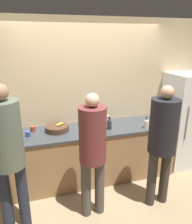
{
  "coord_description": "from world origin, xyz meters",
  "views": [
    {
      "loc": [
        -0.85,
        -2.73,
        2.27
      ],
      "look_at": [
        0.0,
        0.16,
        1.26
      ],
      "focal_mm": 35.0,
      "sensor_mm": 36.0,
      "label": 1
    }
  ],
  "objects_px": {
    "person_right": "(163,136)",
    "bottle_dark": "(109,124)",
    "utensil_crock": "(106,118)",
    "bottle_clear": "(146,124)",
    "person_left": "(7,148)",
    "refrigerator": "(183,120)",
    "fruit_bowl": "(57,128)",
    "cup_blue": "(28,134)",
    "cup_red": "(33,129)",
    "person_center": "(93,147)"
  },
  "relations": [
    {
      "from": "person_right",
      "to": "bottle_dark",
      "type": "xyz_separation_m",
      "value": [
        -0.47,
        0.75,
        -0.06
      ]
    },
    {
      "from": "utensil_crock",
      "to": "bottle_clear",
      "type": "relative_size",
      "value": 1.56
    },
    {
      "from": "person_left",
      "to": "person_right",
      "type": "xyz_separation_m",
      "value": [
        1.92,
        -0.1,
        -0.06
      ]
    },
    {
      "from": "refrigerator",
      "to": "bottle_dark",
      "type": "relative_size",
      "value": 8.53
    },
    {
      "from": "refrigerator",
      "to": "fruit_bowl",
      "type": "xyz_separation_m",
      "value": [
        -2.27,
        0.05,
        0.1
      ]
    },
    {
      "from": "person_right",
      "to": "cup_blue",
      "type": "bearing_deg",
      "value": 154.27
    },
    {
      "from": "fruit_bowl",
      "to": "bottle_dark",
      "type": "bearing_deg",
      "value": -11.36
    },
    {
      "from": "person_right",
      "to": "cup_red",
      "type": "distance_m",
      "value": 1.92
    },
    {
      "from": "refrigerator",
      "to": "cup_blue",
      "type": "height_order",
      "value": "refrigerator"
    },
    {
      "from": "person_center",
      "to": "fruit_bowl",
      "type": "relative_size",
      "value": 4.62
    },
    {
      "from": "person_center",
      "to": "cup_red",
      "type": "bearing_deg",
      "value": 126.81
    },
    {
      "from": "fruit_bowl",
      "to": "bottle_dark",
      "type": "xyz_separation_m",
      "value": [
        0.8,
        -0.16,
        0.03
      ]
    },
    {
      "from": "person_left",
      "to": "person_right",
      "type": "relative_size",
      "value": 1.06
    },
    {
      "from": "person_left",
      "to": "bottle_dark",
      "type": "bearing_deg",
      "value": 24.28
    },
    {
      "from": "fruit_bowl",
      "to": "bottle_dark",
      "type": "relative_size",
      "value": 1.82
    },
    {
      "from": "person_center",
      "to": "bottle_dark",
      "type": "height_order",
      "value": "person_center"
    },
    {
      "from": "person_right",
      "to": "cup_red",
      "type": "height_order",
      "value": "person_right"
    },
    {
      "from": "refrigerator",
      "to": "person_right",
      "type": "distance_m",
      "value": 1.33
    },
    {
      "from": "person_center",
      "to": "cup_blue",
      "type": "xyz_separation_m",
      "value": [
        -0.77,
        0.76,
        -0.05
      ]
    },
    {
      "from": "bottle_dark",
      "to": "cup_red",
      "type": "xyz_separation_m",
      "value": [
        -1.16,
        0.25,
        -0.04
      ]
    },
    {
      "from": "person_left",
      "to": "utensil_crock",
      "type": "height_order",
      "value": "person_left"
    },
    {
      "from": "cup_blue",
      "to": "cup_red",
      "type": "bearing_deg",
      "value": 66.43
    },
    {
      "from": "bottle_dark",
      "to": "cup_red",
      "type": "distance_m",
      "value": 1.19
    },
    {
      "from": "refrigerator",
      "to": "utensil_crock",
      "type": "distance_m",
      "value": 1.44
    },
    {
      "from": "person_center",
      "to": "cup_red",
      "type": "xyz_separation_m",
      "value": [
        -0.7,
        0.93,
        -0.05
      ]
    },
    {
      "from": "fruit_bowl",
      "to": "cup_blue",
      "type": "distance_m",
      "value": 0.45
    },
    {
      "from": "bottle_clear",
      "to": "cup_red",
      "type": "xyz_separation_m",
      "value": [
        -1.75,
        0.37,
        -0.03
      ]
    },
    {
      "from": "person_left",
      "to": "person_right",
      "type": "distance_m",
      "value": 1.92
    },
    {
      "from": "refrigerator",
      "to": "person_right",
      "type": "height_order",
      "value": "person_right"
    },
    {
      "from": "fruit_bowl",
      "to": "bottle_clear",
      "type": "bearing_deg",
      "value": -11.73
    },
    {
      "from": "bottle_clear",
      "to": "cup_blue",
      "type": "relative_size",
      "value": 2.27
    },
    {
      "from": "cup_red",
      "to": "bottle_clear",
      "type": "bearing_deg",
      "value": -12.01
    },
    {
      "from": "cup_red",
      "to": "person_right",
      "type": "bearing_deg",
      "value": -31.3
    },
    {
      "from": "person_left",
      "to": "cup_blue",
      "type": "bearing_deg",
      "value": 74.33
    },
    {
      "from": "fruit_bowl",
      "to": "utensil_crock",
      "type": "height_order",
      "value": "utensil_crock"
    },
    {
      "from": "refrigerator",
      "to": "utensil_crock",
      "type": "height_order",
      "value": "refrigerator"
    },
    {
      "from": "person_right",
      "to": "cup_blue",
      "type": "distance_m",
      "value": 1.9
    },
    {
      "from": "person_right",
      "to": "bottle_clear",
      "type": "height_order",
      "value": "person_right"
    },
    {
      "from": "person_right",
      "to": "cup_red",
      "type": "xyz_separation_m",
      "value": [
        -1.64,
        1.0,
        -0.1
      ]
    },
    {
      "from": "refrigerator",
      "to": "person_left",
      "type": "distance_m",
      "value": 3.02
    },
    {
      "from": "cup_red",
      "to": "cup_blue",
      "type": "distance_m",
      "value": 0.19
    },
    {
      "from": "cup_blue",
      "to": "bottle_clear",
      "type": "bearing_deg",
      "value": -6.29
    },
    {
      "from": "fruit_bowl",
      "to": "utensil_crock",
      "type": "distance_m",
      "value": 0.87
    },
    {
      "from": "refrigerator",
      "to": "utensil_crock",
      "type": "relative_size",
      "value": 6.0
    },
    {
      "from": "refrigerator",
      "to": "bottle_dark",
      "type": "height_order",
      "value": "refrigerator"
    },
    {
      "from": "person_left",
      "to": "person_right",
      "type": "bearing_deg",
      "value": -2.99
    },
    {
      "from": "person_center",
      "to": "cup_red",
      "type": "relative_size",
      "value": 19.95
    },
    {
      "from": "person_right",
      "to": "utensil_crock",
      "type": "height_order",
      "value": "person_right"
    },
    {
      "from": "person_left",
      "to": "bottle_clear",
      "type": "xyz_separation_m",
      "value": [
        2.02,
        0.52,
        -0.13
      ]
    },
    {
      "from": "refrigerator",
      "to": "bottle_dark",
      "type": "bearing_deg",
      "value": -175.59
    }
  ]
}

